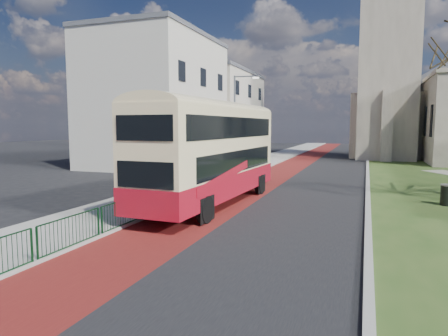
% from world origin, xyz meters
% --- Properties ---
extents(ground, '(160.00, 160.00, 0.00)m').
position_xyz_m(ground, '(0.00, 0.00, 0.00)').
color(ground, black).
rests_on(ground, ground).
extents(road_carriageway, '(9.00, 120.00, 0.01)m').
position_xyz_m(road_carriageway, '(1.50, 20.00, 0.01)').
color(road_carriageway, black).
rests_on(road_carriageway, ground).
extents(bus_lane, '(3.40, 120.00, 0.01)m').
position_xyz_m(bus_lane, '(-1.20, 20.00, 0.01)').
color(bus_lane, '#591414').
rests_on(bus_lane, ground).
extents(pavement_west, '(4.00, 120.00, 0.12)m').
position_xyz_m(pavement_west, '(-5.00, 20.00, 0.06)').
color(pavement_west, gray).
rests_on(pavement_west, ground).
extents(kerb_west, '(0.25, 120.00, 0.13)m').
position_xyz_m(kerb_west, '(-3.00, 20.00, 0.07)').
color(kerb_west, '#999993').
rests_on(kerb_west, ground).
extents(kerb_east, '(0.25, 80.00, 0.13)m').
position_xyz_m(kerb_east, '(6.10, 22.00, 0.07)').
color(kerb_east, '#999993').
rests_on(kerb_east, ground).
extents(pedestrian_railing, '(0.07, 24.00, 1.12)m').
position_xyz_m(pedestrian_railing, '(-2.95, 4.00, 0.55)').
color(pedestrian_railing, '#0C3617').
rests_on(pedestrian_railing, ground).
extents(gothic_church, '(16.38, 18.00, 40.00)m').
position_xyz_m(gothic_church, '(12.56, 38.00, 13.13)').
color(gothic_church, gray).
rests_on(gothic_church, ground).
extents(street_block_near, '(10.30, 14.30, 13.00)m').
position_xyz_m(street_block_near, '(-14.00, 22.00, 6.51)').
color(street_block_near, beige).
rests_on(street_block_near, ground).
extents(street_block_far, '(10.30, 16.30, 11.50)m').
position_xyz_m(street_block_far, '(-14.00, 38.00, 5.76)').
color(street_block_far, beige).
rests_on(street_block_far, ground).
extents(streetlamp, '(2.13, 0.18, 8.00)m').
position_xyz_m(streetlamp, '(-4.35, 18.00, 4.59)').
color(streetlamp, gray).
rests_on(streetlamp, pavement_west).
extents(bus, '(3.30, 12.19, 5.05)m').
position_xyz_m(bus, '(-1.37, 4.84, 2.88)').
color(bus, maroon).
rests_on(bus, ground).
extents(litter_bin, '(0.78, 0.78, 1.06)m').
position_xyz_m(litter_bin, '(9.80, 8.49, 0.57)').
color(litter_bin, black).
rests_on(litter_bin, grass_green).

